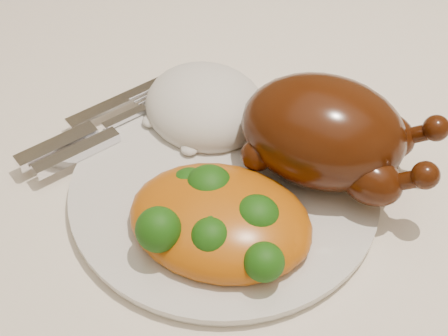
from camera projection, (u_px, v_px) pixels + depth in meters
The scene contains 7 objects.
dining_table at pixel (311, 229), 0.64m from camera, with size 1.60×0.90×0.76m.
tablecloth at pixel (319, 181), 0.59m from camera, with size 1.73×1.03×0.18m.
dinner_plate at pixel (224, 189), 0.53m from camera, with size 0.26×0.26×0.01m, color silver.
roast_chicken at pixel (327, 133), 0.51m from camera, with size 0.18×0.14×0.09m.
rice_mound at pixel (205, 106), 0.58m from camera, with size 0.13×0.12×0.06m.
mac_and_cheese at pixel (224, 220), 0.48m from camera, with size 0.18×0.16×0.06m.
cutlery at pixel (88, 133), 0.56m from camera, with size 0.06×0.18×0.01m.
Camera 1 is at (0.17, -0.37, 1.17)m, focal length 50.00 mm.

